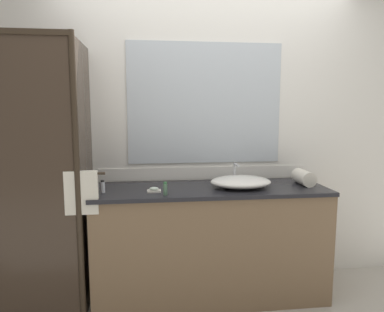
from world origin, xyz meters
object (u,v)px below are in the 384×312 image
sink_basin (241,182)px  soap_dish (154,190)px  amenity_bottle_lotion (103,187)px  rolled_towel_near_edge (304,177)px  amenity_bottle_shampoo (165,189)px  faucet (235,176)px

sink_basin → soap_dish: 0.68m
amenity_bottle_lotion → sink_basin: bearing=2.7°
soap_dish → rolled_towel_near_edge: (1.20, 0.10, 0.04)m
amenity_bottle_shampoo → rolled_towel_near_edge: size_ratio=0.42×
amenity_bottle_lotion → rolled_towel_near_edge: size_ratio=0.40×
faucet → sink_basin: bearing=-90.0°
amenity_bottle_shampoo → rolled_towel_near_edge: 1.14m
sink_basin → rolled_towel_near_edge: (0.53, 0.03, 0.02)m
sink_basin → amenity_bottle_lotion: size_ratio=5.18×
faucet → amenity_bottle_shampoo: 0.70m
sink_basin → amenity_bottle_lotion: bearing=-177.3°
sink_basin → faucet: size_ratio=2.79×
sink_basin → amenity_bottle_lotion: 1.05m
faucet → amenity_bottle_shampoo: (-0.60, -0.37, -0.01)m
sink_basin → soap_dish: (-0.67, -0.07, -0.03)m
sink_basin → amenity_bottle_lotion: (-1.05, -0.05, 0.00)m
soap_dish → rolled_towel_near_edge: 1.21m
soap_dish → amenity_bottle_lotion: bearing=176.8°
rolled_towel_near_edge → sink_basin: bearing=-176.4°
faucet → rolled_towel_near_edge: bearing=-16.6°
faucet → soap_dish: 0.72m
soap_dish → amenity_bottle_shampoo: 0.14m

